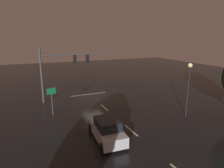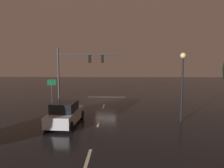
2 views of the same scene
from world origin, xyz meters
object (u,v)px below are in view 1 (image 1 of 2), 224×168
traffic_signal_assembly (64,65)px  route_sign (52,95)px  street_lamp_left_kerb (189,80)px  car_approaching (107,130)px

traffic_signal_assembly → route_sign: bearing=63.7°
traffic_signal_assembly → street_lamp_left_kerb: (-9.79, 10.20, -0.70)m
car_approaching → route_sign: 7.52m
traffic_signal_assembly → route_sign: size_ratio=2.86×
traffic_signal_assembly → route_sign: (2.15, 4.35, -2.36)m
traffic_signal_assembly → street_lamp_left_kerb: traffic_signal_assembly is taller
traffic_signal_assembly → car_approaching: size_ratio=1.82×
street_lamp_left_kerb → car_approaching: bearing=5.7°
car_approaching → street_lamp_left_kerb: size_ratio=0.84×
street_lamp_left_kerb → route_sign: bearing=-26.1°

